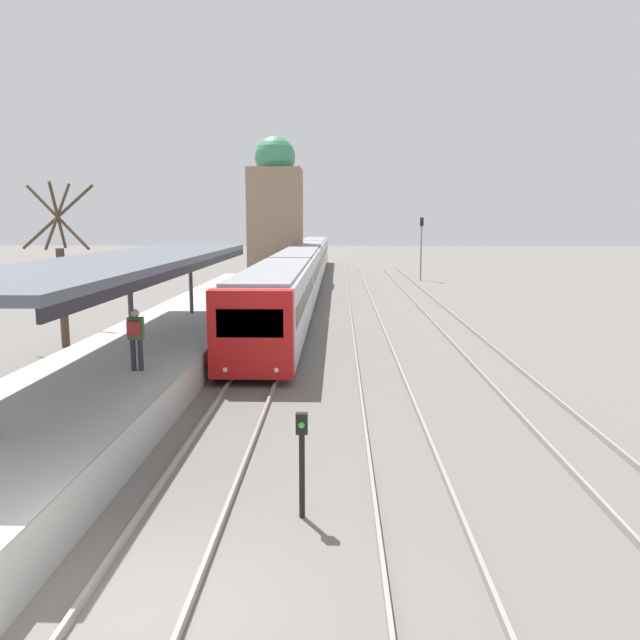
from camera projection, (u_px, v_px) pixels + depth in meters
The scene contains 10 objects.
ground_plane at pixel (133, 613), 8.10m from camera, with size 240.00×240.00×0.00m, color slate.
track_platform_line at pixel (133, 607), 8.09m from camera, with size 1.51×120.00×0.15m.
track_middle_line at pixel (445, 613), 7.97m from camera, with size 1.51×120.00×0.15m.
platform_canopy at pixel (130, 261), 18.93m from camera, with size 4.00×19.68×2.91m.
person_on_platform at pixel (136, 335), 16.60m from camera, with size 0.40×0.40×1.66m.
train_near at pixel (304, 265), 47.40m from camera, with size 2.61×58.19×3.10m.
signal_post_near at pixel (302, 453), 10.53m from camera, with size 0.20×0.21×1.85m.
signal_mast_far at pixel (421, 241), 52.61m from camera, with size 0.28×0.29×5.30m.
distant_domed_building at pixel (276, 214), 51.76m from camera, with size 4.33×4.33×11.86m.
bare_tree_background at pixel (61, 272), 24.66m from camera, with size 2.98×1.86×6.52m.
Camera 1 is at (2.65, -7.32, 5.04)m, focal length 35.00 mm.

